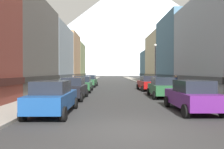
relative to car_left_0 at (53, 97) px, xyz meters
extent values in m
plane|color=#303030|center=(3.80, -3.11, -0.90)|extent=(400.00, 400.00, 0.00)
cube|color=gray|center=(-2.45, 31.89, -0.82)|extent=(2.50, 100.00, 0.15)
cube|color=gray|center=(10.05, 31.89, -0.82)|extent=(2.50, 100.00, 0.15)
cube|color=#99A5B2|center=(-7.15, 22.42, 3.85)|extent=(6.90, 11.20, 9.49)
cube|color=#444A50|center=(-7.15, 22.42, 0.70)|extent=(7.20, 11.20, 0.50)
cube|color=tan|center=(-8.16, 32.81, 4.17)|extent=(8.91, 8.78, 10.14)
cube|color=brown|center=(-8.16, 32.81, 0.70)|extent=(9.21, 8.78, 0.50)
cube|color=#8C9966|center=(-6.95, 42.20, 3.79)|extent=(6.49, 9.40, 9.38)
cube|color=#3F442D|center=(-6.95, 42.20, 0.70)|extent=(6.79, 9.40, 0.50)
cube|color=slate|center=(15.35, 21.19, 4.48)|extent=(8.11, 10.31, 10.76)
cube|color=#22333F|center=(15.35, 21.19, 0.70)|extent=(8.41, 10.31, 0.50)
cube|color=beige|center=(15.48, 32.32, 4.12)|extent=(8.35, 11.40, 10.05)
cube|color=#595444|center=(15.48, 32.32, 0.70)|extent=(8.65, 11.40, 0.50)
cube|color=slate|center=(14.34, 42.17, 2.83)|extent=(6.07, 8.28, 7.46)
cube|color=#22333F|center=(14.34, 42.17, 0.70)|extent=(6.37, 8.28, 0.50)
cube|color=#19478C|center=(0.00, 0.06, -0.16)|extent=(1.84, 4.40, 0.80)
cube|color=#1E232D|center=(0.00, -0.19, 0.56)|extent=(1.60, 2.20, 0.64)
cylinder|color=black|center=(-0.92, 1.71, -0.56)|extent=(0.22, 0.68, 0.68)
cylinder|color=black|center=(0.92, 1.71, -0.56)|extent=(0.22, 0.68, 0.68)
cylinder|color=black|center=(-0.92, -1.59, -0.56)|extent=(0.22, 0.68, 0.68)
cylinder|color=black|center=(0.92, -1.59, -0.56)|extent=(0.22, 0.68, 0.68)
cube|color=black|center=(0.00, 6.15, -0.16)|extent=(1.90, 4.43, 0.80)
cube|color=#1E232D|center=(0.00, 6.40, 0.56)|extent=(1.63, 2.22, 0.64)
cylinder|color=black|center=(0.90, 4.49, -0.56)|extent=(0.23, 0.68, 0.68)
cylinder|color=black|center=(-0.94, 4.51, -0.56)|extent=(0.23, 0.68, 0.68)
cylinder|color=black|center=(0.94, 7.79, -0.56)|extent=(0.23, 0.68, 0.68)
cylinder|color=black|center=(-0.90, 7.81, -0.56)|extent=(0.23, 0.68, 0.68)
cube|color=#265933|center=(0.00, 12.55, -0.16)|extent=(1.92, 4.43, 0.80)
cube|color=#1E232D|center=(0.00, 12.30, 0.56)|extent=(1.64, 2.23, 0.64)
cylinder|color=black|center=(-0.95, 14.19, -0.56)|extent=(0.23, 0.68, 0.68)
cylinder|color=black|center=(0.89, 14.22, -0.56)|extent=(0.23, 0.68, 0.68)
cylinder|color=black|center=(-0.89, 10.89, -0.56)|extent=(0.23, 0.68, 0.68)
cylinder|color=black|center=(0.95, 10.92, -0.56)|extent=(0.23, 0.68, 0.68)
cube|color=#265933|center=(0.00, 20.77, -0.16)|extent=(2.00, 4.47, 0.80)
cube|color=#1E232D|center=(0.01, 21.02, 0.56)|extent=(1.68, 2.26, 0.64)
cylinder|color=black|center=(0.86, 19.09, -0.56)|extent=(0.25, 0.69, 0.68)
cylinder|color=black|center=(-0.98, 19.16, -0.56)|extent=(0.25, 0.69, 0.68)
cylinder|color=black|center=(0.98, 22.39, -0.56)|extent=(0.25, 0.69, 0.68)
cylinder|color=black|center=(-0.86, 22.46, -0.56)|extent=(0.25, 0.69, 0.68)
cube|color=#591E72|center=(7.60, 0.67, -0.16)|extent=(1.85, 4.40, 0.80)
cube|color=#1E232D|center=(7.60, 0.42, 0.56)|extent=(1.60, 2.20, 0.64)
cylinder|color=black|center=(6.68, 2.33, -0.56)|extent=(0.22, 0.68, 0.68)
cylinder|color=black|center=(8.52, 2.32, -0.56)|extent=(0.22, 0.68, 0.68)
cylinder|color=black|center=(6.68, -0.97, -0.56)|extent=(0.22, 0.68, 0.68)
cylinder|color=black|center=(8.52, -0.98, -0.56)|extent=(0.22, 0.68, 0.68)
cube|color=#265933|center=(7.60, 7.36, -0.16)|extent=(1.99, 4.46, 0.80)
cube|color=#1E232D|center=(7.59, 7.11, 0.56)|extent=(1.68, 2.26, 0.64)
cylinder|color=black|center=(6.74, 9.04, -0.56)|extent=(0.24, 0.69, 0.68)
cylinder|color=black|center=(8.58, 8.98, -0.56)|extent=(0.24, 0.69, 0.68)
cylinder|color=black|center=(6.62, 5.75, -0.56)|extent=(0.24, 0.69, 0.68)
cylinder|color=black|center=(8.46, 5.68, -0.56)|extent=(0.24, 0.69, 0.68)
cube|color=#9E1111|center=(7.60, 14.21, -0.16)|extent=(2.03, 4.48, 0.80)
cube|color=#1E232D|center=(7.61, 13.96, 0.56)|extent=(1.69, 2.27, 0.64)
cylinder|color=black|center=(6.61, 15.81, -0.56)|extent=(0.25, 0.69, 0.68)
cylinder|color=black|center=(8.45, 15.89, -0.56)|extent=(0.25, 0.69, 0.68)
cylinder|color=black|center=(6.75, 12.52, -0.56)|extent=(0.25, 0.69, 0.68)
cylinder|color=black|center=(8.59, 12.60, -0.56)|extent=(0.25, 0.69, 0.68)
cylinder|color=#595960|center=(9.55, 2.72, -0.22)|extent=(0.06, 0.06, 1.05)
cube|color=#33383F|center=(9.55, 2.72, 0.44)|extent=(0.14, 0.10, 0.28)
cylinder|color=#4C5156|center=(10.15, 5.07, -0.30)|extent=(0.56, 0.56, 0.90)
cylinder|color=#2D2D33|center=(10.15, 5.07, 0.19)|extent=(0.59, 0.59, 0.08)
cylinder|color=#4C4C51|center=(10.80, 6.79, -0.58)|extent=(0.53, 0.53, 0.33)
sphere|color=#355F2F|center=(10.80, 6.79, -0.20)|extent=(0.54, 0.54, 0.54)
cylinder|color=navy|center=(-2.45, 20.33, -0.07)|extent=(0.36, 0.36, 1.35)
sphere|color=tan|center=(-2.45, 20.33, 0.71)|extent=(0.21, 0.21, 0.21)
cylinder|color=#333338|center=(10.05, 11.32, -0.06)|extent=(0.36, 0.36, 1.38)
sphere|color=tan|center=(10.05, 11.32, 0.74)|extent=(0.22, 0.22, 0.22)
cylinder|color=navy|center=(10.05, 11.20, 0.00)|extent=(0.36, 0.36, 1.50)
sphere|color=tan|center=(10.05, 11.20, 0.86)|extent=(0.24, 0.24, 0.24)
cylinder|color=black|center=(9.15, 17.09, 2.00)|extent=(0.12, 0.12, 5.50)
sphere|color=white|center=(9.15, 17.09, 4.93)|extent=(0.36, 0.36, 0.36)
cone|color=silver|center=(33.45, 256.89, 61.98)|extent=(298.01, 298.01, 125.75)
camera|label=1|loc=(3.00, -11.06, 1.34)|focal=33.66mm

